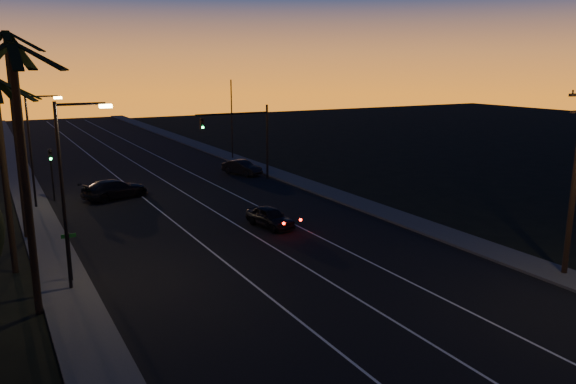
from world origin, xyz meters
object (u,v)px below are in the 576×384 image
lead_car (270,217)px  cross_car (115,189)px  utility_pole (575,174)px  signal_mast (244,130)px  right_car (242,168)px

lead_car → cross_car: (-7.33, 13.34, 0.10)m
utility_pole → signal_mast: 30.33m
signal_mast → utility_pole: bearing=-81.5°
utility_pole → right_car: 33.40m
utility_pole → cross_car: (-16.64, 28.48, -4.52)m
cross_car → utility_pole: bearing=-59.7°
signal_mast → lead_car: 16.15m
utility_pole → right_car: bearing=96.0°
utility_pole → signal_mast: bearing=98.5°
lead_car → cross_car: 15.22m
right_car → lead_car: bearing=-108.2°
right_car → cross_car: bearing=-161.4°
cross_car → signal_mast: bearing=7.1°
lead_car → signal_mast: bearing=71.9°
right_car → cross_car: cross_car is taller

